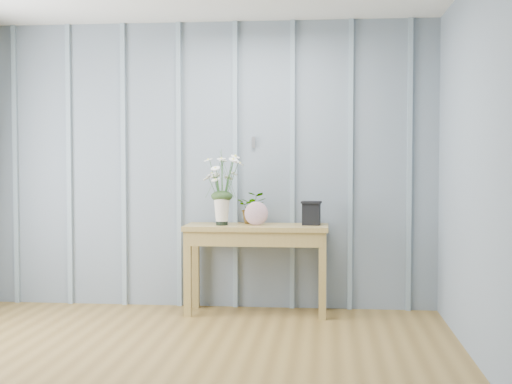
# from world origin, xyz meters

# --- Properties ---
(room_shell) EXTENTS (4.00, 4.50, 2.50)m
(room_shell) POSITION_xyz_m (0.00, 0.92, 1.99)
(room_shell) COLOR gray
(room_shell) RESTS_ON ground
(sideboard) EXTENTS (1.20, 0.45, 0.75)m
(sideboard) POSITION_xyz_m (0.46, 1.99, 0.64)
(sideboard) COLOR olive
(sideboard) RESTS_ON ground
(daisy_vase) EXTENTS (0.44, 0.34, 0.63)m
(daisy_vase) POSITION_xyz_m (0.17, 1.95, 1.14)
(daisy_vase) COLOR black
(daisy_vase) RESTS_ON sideboard
(spider_plant) EXTENTS (0.25, 0.22, 0.27)m
(spider_plant) POSITION_xyz_m (0.41, 2.14, 0.89)
(spider_plant) COLOR #213A1A
(spider_plant) RESTS_ON sideboard
(felt_disc_vessel) EXTENTS (0.20, 0.07, 0.20)m
(felt_disc_vessel) POSITION_xyz_m (0.46, 1.96, 0.85)
(felt_disc_vessel) COLOR #8D4D71
(felt_disc_vessel) RESTS_ON sideboard
(carved_box) EXTENTS (0.17, 0.14, 0.20)m
(carved_box) POSITION_xyz_m (0.92, 2.03, 0.85)
(carved_box) COLOR black
(carved_box) RESTS_ON sideboard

